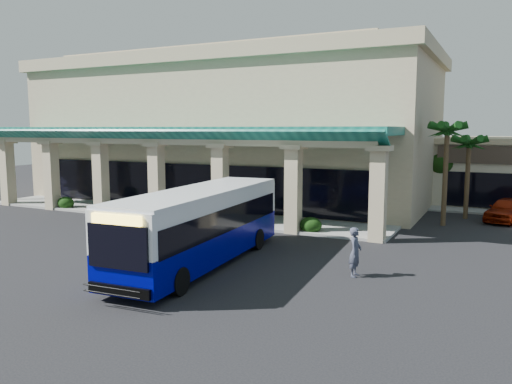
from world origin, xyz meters
The scene contains 10 objects.
ground centered at (0.00, 0.00, 0.00)m, with size 110.00×110.00×0.00m, color black.
main_building centered at (-8.00, 16.00, 5.67)m, with size 30.80×14.80×11.35m, color tan, non-canonical shape.
arcade centered at (-8.00, 6.80, 2.85)m, with size 30.00×6.20×5.70m, color #106054, non-canonical shape.
palm_0 centered at (8.50, 11.00, 3.30)m, with size 2.40×2.40×6.60m, color #0F380E, non-canonical shape.
palm_1 centered at (9.50, 14.00, 2.90)m, with size 2.40×2.40×5.80m, color #0F380E, non-canonical shape.
palm_2 centered at (-22.50, 6.50, 3.10)m, with size 2.40×2.40×6.20m, color #0F380E, non-canonical shape.
broadleaf_tree centered at (7.50, 19.00, 2.41)m, with size 2.60×2.60×4.81m, color black, non-canonical shape.
transit_bus centered at (0.49, -2.29, 1.56)m, with size 2.60×11.18×3.12m, color #00027B, non-canonical shape.
pedestrian centered at (6.60, -1.11, 0.94)m, with size 0.69×0.45×1.88m, color #3C4052.
car_silver centered at (11.81, 13.98, 0.73)m, with size 1.73×4.30×1.46m, color maroon.
Camera 1 is at (11.41, -19.24, 5.57)m, focal length 35.00 mm.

